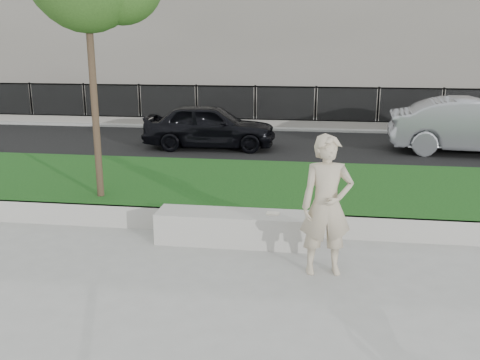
% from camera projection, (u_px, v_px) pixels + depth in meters
% --- Properties ---
extents(ground, '(90.00, 90.00, 0.00)m').
position_uv_depth(ground, '(203.00, 255.00, 8.26)').
color(ground, gray).
rests_on(ground, ground).
extents(grass_bank, '(34.00, 4.00, 0.40)m').
position_uv_depth(grass_bank, '(233.00, 190.00, 11.08)').
color(grass_bank, black).
rests_on(grass_bank, ground).
extents(grass_kerb, '(34.00, 0.08, 0.40)m').
position_uv_depth(grass_kerb, '(216.00, 221.00, 9.20)').
color(grass_kerb, '#A7A59C').
rests_on(grass_kerb, ground).
extents(street, '(34.00, 7.00, 0.04)m').
position_uv_depth(street, '(261.00, 147.00, 16.39)').
color(street, black).
rests_on(street, ground).
extents(far_pavement, '(34.00, 3.00, 0.12)m').
position_uv_depth(far_pavement, '(273.00, 124.00, 20.68)').
color(far_pavement, gray).
rests_on(far_pavement, ground).
extents(iron_fence, '(32.00, 0.30, 1.50)m').
position_uv_depth(iron_fence, '(271.00, 115.00, 19.60)').
color(iron_fence, slate).
rests_on(iron_fence, far_pavement).
extents(building_facade, '(34.00, 10.00, 10.00)m').
position_uv_depth(building_facade, '(287.00, 2.00, 26.12)').
color(building_facade, slate).
rests_on(building_facade, ground).
extents(stone_bench, '(2.50, 0.63, 0.51)m').
position_uv_depth(stone_bench, '(233.00, 228.00, 8.72)').
color(stone_bench, '#A7A59C').
rests_on(stone_bench, ground).
extents(man, '(0.80, 0.59, 1.99)m').
position_uv_depth(man, '(327.00, 206.00, 7.41)').
color(man, '#B8A98E').
rests_on(man, ground).
extents(book, '(0.20, 0.15, 0.02)m').
position_uv_depth(book, '(273.00, 213.00, 8.59)').
color(book, silver).
rests_on(book, stone_bench).
extents(car_dark, '(4.01, 1.77, 1.34)m').
position_uv_depth(car_dark, '(210.00, 126.00, 16.06)').
color(car_dark, black).
rests_on(car_dark, street).
extents(car_silver, '(4.88, 1.97, 1.58)m').
position_uv_depth(car_silver, '(476.00, 126.00, 15.24)').
color(car_silver, gray).
rests_on(car_silver, street).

